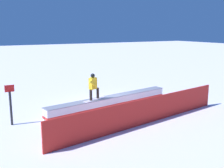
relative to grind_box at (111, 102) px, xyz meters
The scene contains 5 objects.
ground_plane 0.27m from the grind_box, ahead, with size 120.00×120.00×0.00m, color white.
grind_box is the anchor object (origin of this frame).
snowboarder 1.58m from the grind_box, 10.23° to the left, with size 1.47×0.84×1.38m.
safety_fence 3.17m from the grind_box, 90.00° to the left, with size 9.81×0.06×1.17m, color red.
trail_marker 5.30m from the grind_box, ahead, with size 0.40×0.10×1.81m.
Camera 1 is at (7.02, 12.66, 4.21)m, focal length 43.98 mm.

